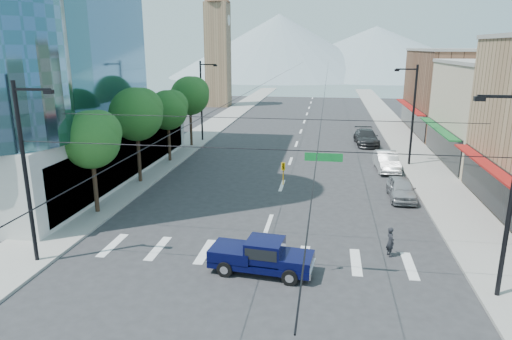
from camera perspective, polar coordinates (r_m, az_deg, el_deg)
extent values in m
plane|color=#28282B|center=(22.72, -0.39, -12.24)|extent=(160.00, 160.00, 0.00)
cube|color=gray|center=(62.70, -5.32, 5.52)|extent=(4.00, 120.00, 0.15)
cube|color=gray|center=(61.42, 17.03, 4.72)|extent=(4.00, 120.00, 0.15)
cube|color=brown|center=(62.44, 24.74, 8.74)|extent=(12.00, 18.00, 10.00)
cube|color=#8C6B4C|center=(84.28, -4.77, 14.07)|extent=(4.00, 4.00, 18.00)
cone|color=gray|center=(170.90, 2.91, 15.26)|extent=(80.00, 80.00, 22.00)
cone|color=gray|center=(180.70, 14.71, 14.16)|extent=(90.00, 90.00, 18.00)
cylinder|color=black|center=(30.79, -19.51, -1.16)|extent=(0.28, 0.28, 4.55)
sphere|color=#1B511D|center=(30.21, -19.94, 3.58)|extent=(3.64, 3.64, 3.64)
sphere|color=#1B511D|center=(30.20, -19.07, 4.43)|extent=(2.86, 2.86, 2.86)
cylinder|color=black|center=(36.81, -14.47, 2.25)|extent=(0.28, 0.28, 5.11)
sphere|color=#1B511D|center=(36.30, -14.77, 6.75)|extent=(4.09, 4.09, 4.09)
sphere|color=#1B511D|center=(36.37, -14.04, 7.45)|extent=(3.21, 3.21, 3.21)
cylinder|color=black|center=(43.24, -10.83, 3.95)|extent=(0.28, 0.28, 4.55)
sphere|color=#1B511D|center=(42.82, -11.00, 7.36)|extent=(3.64, 3.64, 3.64)
sphere|color=#1B511D|center=(42.92, -10.38, 7.95)|extent=(2.86, 2.86, 2.86)
cylinder|color=black|center=(49.73, -8.15, 5.83)|extent=(0.28, 0.28, 5.11)
sphere|color=#1B511D|center=(49.35, -8.28, 9.17)|extent=(4.09, 4.09, 4.09)
sphere|color=#1B511D|center=(49.48, -7.74, 9.67)|extent=(3.21, 3.21, 3.21)
cylinder|color=black|center=(24.32, -26.83, -0.69)|extent=(0.20, 0.20, 9.00)
cylinder|color=black|center=(21.20, 29.31, -3.15)|extent=(0.20, 0.20, 9.00)
cylinder|color=black|center=(19.66, -0.89, 2.66)|extent=(21.60, 0.04, 0.04)
imported|color=gold|center=(19.72, 3.42, -0.47)|extent=(0.16, 0.20, 1.00)
cube|color=#0C6626|center=(19.44, 8.45, 1.60)|extent=(1.60, 0.06, 0.35)
cylinder|color=black|center=(52.20, -6.84, 8.46)|extent=(0.20, 0.20, 9.00)
cube|color=black|center=(51.66, -6.00, 12.98)|extent=(1.80, 0.12, 0.12)
cube|color=black|center=(51.47, -5.11, 12.88)|extent=(0.40, 0.25, 0.18)
cylinder|color=black|center=(42.99, 19.04, 6.34)|extent=(0.20, 0.20, 9.00)
cube|color=black|center=(42.47, 18.30, 11.88)|extent=(1.80, 0.12, 0.12)
cube|color=black|center=(42.36, 17.20, 11.82)|extent=(0.40, 0.25, 0.18)
cube|color=#060931|center=(22.19, 0.66, -11.53)|extent=(5.03, 2.28, 0.31)
cube|color=#060931|center=(21.72, 5.17, -11.18)|extent=(1.59, 1.82, 0.49)
cube|color=#060931|center=(21.85, 1.12, -9.92)|extent=(1.85, 1.81, 0.97)
cube|color=black|center=(21.81, 1.12, -9.71)|extent=(1.67, 1.82, 0.53)
cube|color=#060931|center=(22.37, -2.92, -10.18)|extent=(2.21, 1.98, 0.58)
cube|color=silver|center=(21.79, 7.02, -12.19)|extent=(0.28, 1.69, 0.31)
cube|color=silver|center=(22.85, -5.38, -10.77)|extent=(0.28, 1.69, 0.27)
cylinder|color=black|center=(21.22, 4.25, -13.25)|extent=(0.77, 0.34, 0.74)
cylinder|color=black|center=(22.70, 5.06, -11.28)|extent=(0.77, 0.34, 0.74)
cylinder|color=black|center=(21.93, -3.93, -12.26)|extent=(0.77, 0.34, 0.74)
cylinder|color=black|center=(23.36, -2.57, -10.44)|extent=(0.77, 0.34, 0.74)
imported|color=black|center=(24.65, 16.44, -8.60)|extent=(0.54, 0.66, 1.57)
imported|color=#9B9A9F|center=(33.91, 17.72, -2.24)|extent=(1.78, 4.40, 1.50)
imported|color=silver|center=(41.39, 16.01, 1.06)|extent=(1.99, 5.05, 1.64)
imported|color=#28282A|center=(51.85, 13.62, 3.99)|extent=(2.71, 5.86, 1.66)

